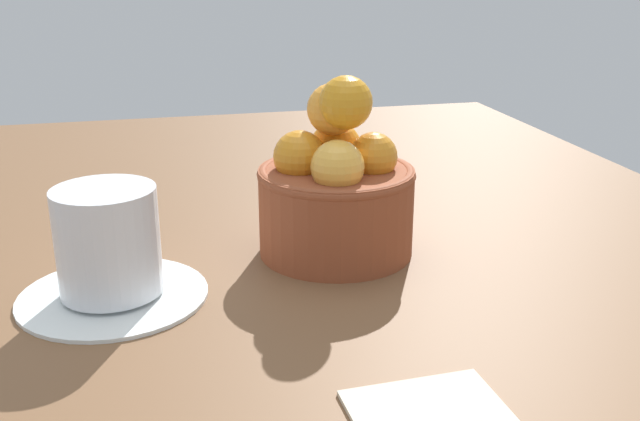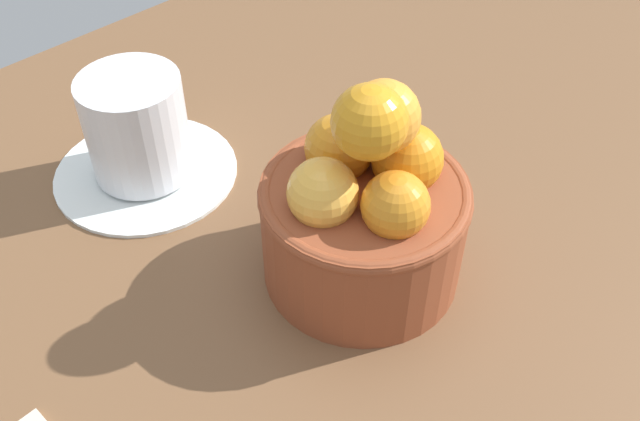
% 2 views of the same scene
% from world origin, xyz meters
% --- Properties ---
extents(ground_plane, '(1.17, 0.81, 0.04)m').
position_xyz_m(ground_plane, '(0.00, 0.00, -0.02)').
color(ground_plane, brown).
extents(terracotta_bowl, '(0.13, 0.13, 0.15)m').
position_xyz_m(terracotta_bowl, '(-0.00, -0.00, 0.06)').
color(terracotta_bowl, brown).
rests_on(terracotta_bowl, ground_plane).
extents(coffee_cup, '(0.14, 0.14, 0.09)m').
position_xyz_m(coffee_cup, '(0.05, -0.18, 0.04)').
color(coffee_cup, white).
rests_on(coffee_cup, ground_plane).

